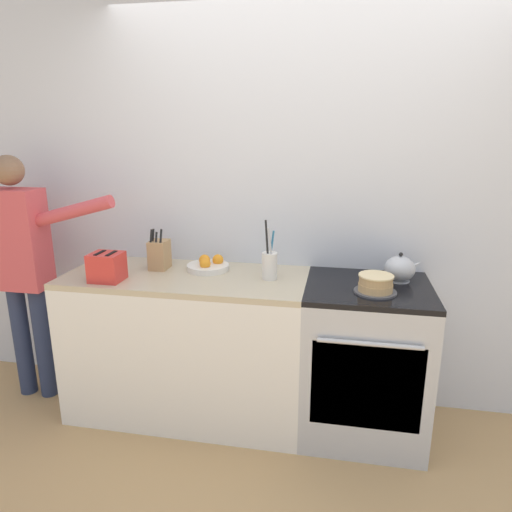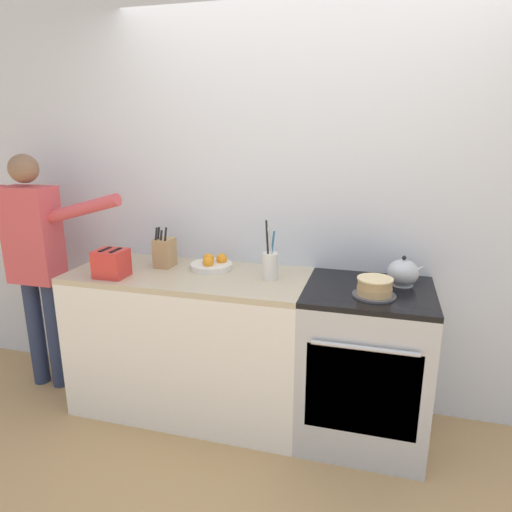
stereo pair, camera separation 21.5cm
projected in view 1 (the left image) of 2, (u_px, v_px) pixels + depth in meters
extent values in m
plane|color=tan|center=(294.00, 454.00, 2.58)|extent=(16.00, 16.00, 0.00)
cube|color=silver|center=(310.00, 208.00, 2.86)|extent=(8.00, 0.04, 2.60)
cube|color=white|center=(189.00, 347.00, 2.89)|extent=(1.47, 0.64, 0.89)
cube|color=#BCAD8E|center=(186.00, 278.00, 2.77)|extent=(1.47, 0.64, 0.03)
cube|color=#B7BABF|center=(364.00, 362.00, 2.70)|extent=(0.70, 0.64, 0.89)
cube|color=black|center=(366.00, 387.00, 2.39)|extent=(0.58, 0.01, 0.49)
cylinder|color=#B7BABF|center=(370.00, 344.00, 2.30)|extent=(0.53, 0.02, 0.02)
cube|color=black|center=(369.00, 288.00, 2.57)|extent=(0.70, 0.64, 0.03)
cylinder|color=#4C4C51|center=(375.00, 292.00, 2.46)|extent=(0.23, 0.23, 0.01)
cylinder|color=tan|center=(375.00, 287.00, 2.46)|extent=(0.18, 0.18, 0.04)
cylinder|color=tan|center=(376.00, 280.00, 2.45)|extent=(0.18, 0.18, 0.04)
cylinder|color=beige|center=(376.00, 276.00, 2.44)|extent=(0.19, 0.19, 0.01)
cylinder|color=#B7BABF|center=(399.00, 280.00, 2.65)|extent=(0.12, 0.12, 0.01)
ellipsoid|color=#B7BABF|center=(400.00, 269.00, 2.63)|extent=(0.17, 0.17, 0.15)
cone|color=#B7BABF|center=(415.00, 265.00, 2.61)|extent=(0.09, 0.04, 0.08)
sphere|color=black|center=(401.00, 254.00, 2.61)|extent=(0.02, 0.02, 0.02)
cube|color=tan|center=(159.00, 255.00, 2.87)|extent=(0.11, 0.14, 0.18)
cylinder|color=black|center=(151.00, 236.00, 2.80)|extent=(0.01, 0.04, 0.08)
cylinder|color=black|center=(156.00, 237.00, 2.80)|extent=(0.01, 0.03, 0.06)
cylinder|color=black|center=(161.00, 236.00, 2.79)|extent=(0.01, 0.04, 0.08)
cylinder|color=black|center=(153.00, 235.00, 2.83)|extent=(0.01, 0.04, 0.08)
cylinder|color=silver|center=(270.00, 266.00, 2.67)|extent=(0.09, 0.09, 0.16)
cylinder|color=teal|center=(271.00, 250.00, 2.66)|extent=(0.04, 0.02, 0.23)
cylinder|color=black|center=(267.00, 246.00, 2.63)|extent=(0.04, 0.04, 0.30)
cylinder|color=#B7BABF|center=(271.00, 249.00, 2.62)|extent=(0.04, 0.03, 0.26)
cylinder|color=silver|center=(208.00, 267.00, 2.86)|extent=(0.26, 0.26, 0.04)
sphere|color=orange|center=(218.00, 260.00, 2.88)|extent=(0.07, 0.07, 0.07)
sphere|color=orange|center=(205.00, 264.00, 2.80)|extent=(0.07, 0.07, 0.07)
sphere|color=orange|center=(205.00, 260.00, 2.88)|extent=(0.07, 0.07, 0.07)
cube|color=red|center=(107.00, 267.00, 2.64)|extent=(0.18, 0.16, 0.16)
cube|color=black|center=(100.00, 253.00, 2.62)|extent=(0.02, 0.11, 0.00)
cube|color=black|center=(111.00, 253.00, 2.61)|extent=(0.02, 0.11, 0.00)
cube|color=black|center=(91.00, 261.00, 2.65)|extent=(0.02, 0.02, 0.01)
cylinder|color=#283351|center=(22.00, 340.00, 3.10)|extent=(0.11, 0.11, 0.78)
cylinder|color=#283351|center=(43.00, 342.00, 3.07)|extent=(0.11, 0.11, 0.78)
cube|color=#D14C51|center=(18.00, 239.00, 2.90)|extent=(0.34, 0.20, 0.64)
cylinder|color=#D14C51|center=(72.00, 212.00, 2.77)|extent=(0.55, 0.08, 0.22)
sphere|color=#846047|center=(8.00, 170.00, 2.78)|extent=(0.19, 0.19, 0.19)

